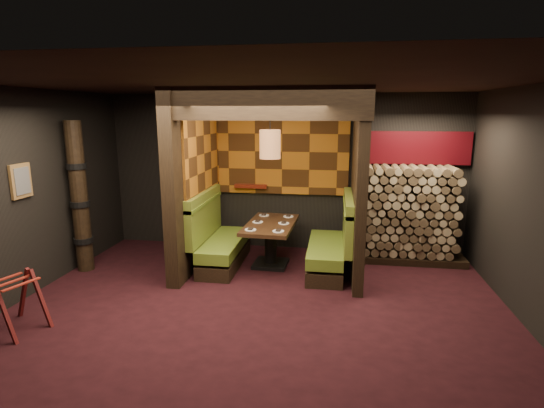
{
  "coord_description": "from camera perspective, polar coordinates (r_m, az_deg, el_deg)",
  "views": [
    {
      "loc": [
        0.94,
        -4.93,
        2.52
      ],
      "look_at": [
        0.0,
        1.3,
        1.15
      ],
      "focal_mm": 28.0,
      "sensor_mm": 36.0,
      "label": 1
    }
  ],
  "objects": [
    {
      "name": "ceiling",
      "position": [
        5.03,
        -2.29,
        16.12
      ],
      "size": [
        6.5,
        5.5,
        0.02
      ],
      "primitive_type": "cube",
      "color": "black",
      "rests_on": "ground"
    },
    {
      "name": "tapa_side_panel",
      "position": [
        7.13,
        -9.25,
        6.71
      ],
      "size": [
        0.04,
        1.85,
        1.45
      ],
      "primitive_type": "cube",
      "color": "#A85D16",
      "rests_on": "partition_left"
    },
    {
      "name": "tapa_back_panel",
      "position": [
        7.74,
        1.38,
        7.07
      ],
      "size": [
        2.4,
        0.06,
        1.55
      ],
      "primitive_type": "cube",
      "color": "#A85D16",
      "rests_on": "wall_back"
    },
    {
      "name": "mosaic_header",
      "position": [
        7.76,
        18.68,
        7.17
      ],
      "size": [
        1.83,
        0.1,
        0.56
      ],
      "primitive_type": "cube",
      "color": "maroon",
      "rests_on": "wall_back"
    },
    {
      "name": "bay_front_post",
      "position": [
        7.0,
        12.17,
        2.98
      ],
      "size": [
        0.08,
        0.08,
        2.85
      ],
      "primitive_type": "cube",
      "color": "black",
      "rests_on": "floor"
    },
    {
      "name": "wall_front",
      "position": [
        2.61,
        -13.75,
        -12.95
      ],
      "size": [
        6.5,
        0.02,
        2.85
      ],
      "primitive_type": "cube",
      "color": "black",
      "rests_on": "ground"
    },
    {
      "name": "booth_bench_right",
      "position": [
        6.92,
        8.13,
        -5.71
      ],
      "size": [
        0.68,
        1.6,
        1.14
      ],
      "color": "black",
      "rests_on": "floor"
    },
    {
      "name": "firewood_stack",
      "position": [
        7.6,
        18.54,
        -1.32
      ],
      "size": [
        1.73,
        0.7,
        1.64
      ],
      "color": "black",
      "rests_on": "floor"
    },
    {
      "name": "framed_picture",
      "position": [
        6.59,
        -30.69,
        2.69
      ],
      "size": [
        0.05,
        0.36,
        0.46
      ],
      "color": "olive",
      "rests_on": "wall_left"
    },
    {
      "name": "place_settings",
      "position": [
        6.97,
        -0.19,
        -2.49
      ],
      "size": [
        0.66,
        1.15,
        0.03
      ],
      "color": "white",
      "rests_on": "dining_table"
    },
    {
      "name": "pendant_lamp",
      "position": [
        6.71,
        -0.26,
        8.05
      ],
      "size": [
        0.33,
        0.33,
        1.05
      ],
      "color": "brown",
      "rests_on": "ceiling"
    },
    {
      "name": "floor",
      "position": [
        5.62,
        -2.04,
        -14.48
      ],
      "size": [
        6.5,
        5.5,
        0.02
      ],
      "primitive_type": "cube",
      "color": "black",
      "rests_on": "ground"
    },
    {
      "name": "header_beam",
      "position": [
        5.72,
        -1.18,
        13.36
      ],
      "size": [
        2.85,
        0.18,
        0.44
      ],
      "primitive_type": "cube",
      "color": "black",
      "rests_on": "partition_left"
    },
    {
      "name": "luggage_rack",
      "position": [
        5.91,
        -31.32,
        -11.01
      ],
      "size": [
        0.79,
        0.66,
        0.73
      ],
      "color": "#4D1010",
      "rests_on": "floor"
    },
    {
      "name": "partition_right",
      "position": [
        6.73,
        11.54,
        2.65
      ],
      "size": [
        0.15,
        2.1,
        2.85
      ],
      "primitive_type": "cube",
      "color": "black",
      "rests_on": "floor"
    },
    {
      "name": "booth_bench_left",
      "position": [
        7.17,
        -7.22,
        -5.03
      ],
      "size": [
        0.68,
        1.6,
        1.14
      ],
      "color": "black",
      "rests_on": "floor"
    },
    {
      "name": "lacquer_shelf",
      "position": [
        7.85,
        -2.87,
        2.42
      ],
      "size": [
        0.6,
        0.12,
        0.07
      ],
      "primitive_type": "cube",
      "color": "#61190E",
      "rests_on": "wall_back"
    },
    {
      "name": "totem_column",
      "position": [
        7.36,
        -24.46,
        0.7
      ],
      "size": [
        0.31,
        0.31,
        2.4
      ],
      "color": "black",
      "rests_on": "floor"
    },
    {
      "name": "dining_table",
      "position": [
        7.04,
        -0.19,
        -4.42
      ],
      "size": [
        0.82,
        1.43,
        0.74
      ],
      "color": "black",
      "rests_on": "floor"
    },
    {
      "name": "wall_left",
      "position": [
        6.57,
        -31.34,
        0.86
      ],
      "size": [
        0.02,
        5.5,
        2.85
      ],
      "primitive_type": "cube",
      "color": "black",
      "rests_on": "ground"
    },
    {
      "name": "partition_left",
      "position": [
        7.06,
        -10.49,
        3.13
      ],
      "size": [
        0.2,
        2.2,
        2.85
      ],
      "primitive_type": "cube",
      "color": "black",
      "rests_on": "floor"
    },
    {
      "name": "wall_back",
      "position": [
        7.83,
        1.6,
        4.22
      ],
      "size": [
        6.5,
        0.02,
        2.85
      ],
      "primitive_type": "cube",
      "color": "black",
      "rests_on": "ground"
    }
  ]
}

